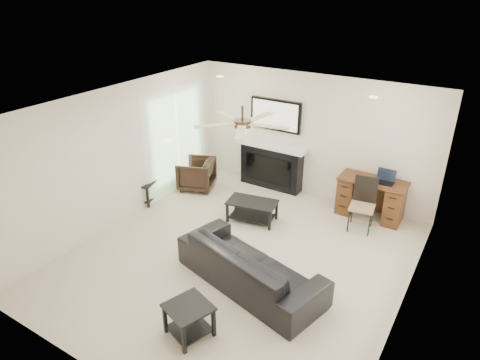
{
  "coord_description": "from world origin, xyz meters",
  "views": [
    {
      "loc": [
        3.03,
        -4.85,
        4.13
      ],
      "look_at": [
        -0.35,
        0.59,
        1.08
      ],
      "focal_mm": 32.0,
      "sensor_mm": 36.0,
      "label": 1
    }
  ],
  "objects": [
    {
      "name": "room_shell",
      "position": [
        0.19,
        0.08,
        1.68
      ],
      "size": [
        5.5,
        5.54,
        2.52
      ],
      "color": "beige",
      "rests_on": "ground"
    },
    {
      "name": "sofa",
      "position": [
        0.48,
        -0.46,
        0.34
      ],
      "size": [
        2.47,
        1.45,
        0.68
      ],
      "primitive_type": "imported",
      "rotation": [
        0.0,
        0.0,
        2.89
      ],
      "color": "black",
      "rests_on": "ground"
    },
    {
      "name": "armchair",
      "position": [
        -2.12,
        1.69,
        0.33
      ],
      "size": [
        0.92,
        0.91,
        0.66
      ],
      "primitive_type": "imported",
      "rotation": [
        0.0,
        0.0,
        -1.21
      ],
      "color": "black",
      "rests_on": "ground"
    },
    {
      "name": "coffee_table",
      "position": [
        -0.42,
        1.14,
        0.2
      ],
      "size": [
        0.98,
        0.65,
        0.4
      ],
      "primitive_type": "cube",
      "rotation": [
        0.0,
        0.0,
        0.18
      ],
      "color": "black",
      "rests_on": "ground"
    },
    {
      "name": "end_table_near",
      "position": [
        0.33,
        -1.71,
        0.23
      ],
      "size": [
        0.66,
        0.66,
        0.45
      ],
      "primitive_type": "cube",
      "rotation": [
        0.0,
        0.0,
        -0.33
      ],
      "color": "black",
      "rests_on": "ground"
    },
    {
      "name": "end_table_left",
      "position": [
        -2.67,
        0.64,
        0.23
      ],
      "size": [
        0.61,
        0.61,
        0.45
      ],
      "primitive_type": "cube",
      "rotation": [
        0.0,
        0.0,
        0.26
      ],
      "color": "black",
      "rests_on": "ground"
    },
    {
      "name": "fireplace_unit",
      "position": [
        -0.8,
        2.58,
        0.95
      ],
      "size": [
        1.52,
        0.34,
        1.91
      ],
      "primitive_type": "cube",
      "color": "black",
      "rests_on": "ground"
    },
    {
      "name": "desk",
      "position": [
        1.39,
        2.45,
        0.38
      ],
      "size": [
        1.22,
        0.56,
        0.76
      ],
      "primitive_type": "cube",
      "color": "#351B0D",
      "rests_on": "ground"
    },
    {
      "name": "desk_chair",
      "position": [
        1.39,
        1.9,
        0.48
      ],
      "size": [
        0.48,
        0.49,
        0.97
      ],
      "primitive_type": "cube",
      "rotation": [
        0.0,
        0.0,
        0.14
      ],
      "color": "black",
      "rests_on": "ground"
    },
    {
      "name": "laptop",
      "position": [
        1.59,
        2.43,
        0.88
      ],
      "size": [
        0.33,
        0.24,
        0.23
      ],
      "primitive_type": "cube",
      "color": "black",
      "rests_on": "desk"
    }
  ]
}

